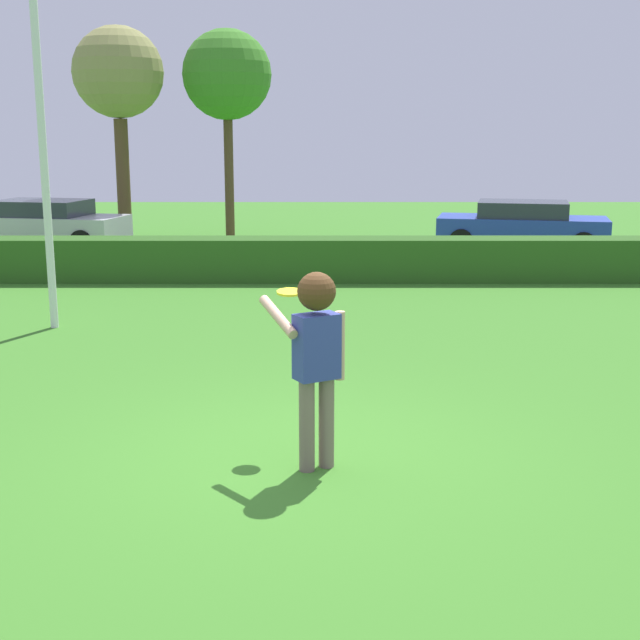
{
  "coord_description": "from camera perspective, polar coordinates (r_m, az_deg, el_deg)",
  "views": [
    {
      "loc": [
        0.23,
        -7.68,
        2.96
      ],
      "look_at": [
        0.2,
        0.67,
        1.15
      ],
      "focal_mm": 48.74,
      "sensor_mm": 36.0,
      "label": 1
    }
  ],
  "objects": [
    {
      "name": "ground_plane",
      "position": [
        8.24,
        -1.4,
        -8.85
      ],
      "size": [
        60.0,
        60.0,
        0.0
      ],
      "primitive_type": "plane",
      "color": "#3B7925"
    },
    {
      "name": "person",
      "position": [
        7.59,
        -0.06,
        -1.66
      ],
      "size": [
        0.78,
        0.61,
        1.79
      ],
      "color": "#79625B",
      "rests_on": "ground"
    },
    {
      "name": "frisbee",
      "position": [
        8.24,
        -1.79,
        1.84
      ],
      "size": [
        0.25,
        0.25,
        0.05
      ],
      "color": "yellow"
    },
    {
      "name": "lamppost",
      "position": [
        13.75,
        -17.66,
        12.72
      ],
      "size": [
        0.24,
        0.24,
        5.79
      ],
      "color": "silver",
      "rests_on": "ground"
    },
    {
      "name": "hedge_row",
      "position": [
        17.68,
        -0.53,
        4.01
      ],
      "size": [
        21.49,
        0.9,
        0.86
      ],
      "primitive_type": "cube",
      "color": "#2A561B",
      "rests_on": "ground"
    },
    {
      "name": "parked_car_silver",
      "position": [
        23.7,
        -17.51,
        6.18
      ],
      "size": [
        4.46,
        2.52,
        1.25
      ],
      "color": "#B7B7BC",
      "rests_on": "ground"
    },
    {
      "name": "parked_car_blue",
      "position": [
        22.77,
        13.33,
        6.18
      ],
      "size": [
        4.47,
        2.59,
        1.25
      ],
      "color": "#263FA5",
      "rests_on": "ground"
    },
    {
      "name": "willow_tree",
      "position": [
        24.86,
        -5.92,
        15.64
      ],
      "size": [
        2.45,
        2.45,
        5.73
      ],
      "color": "brown",
      "rests_on": "ground"
    },
    {
      "name": "bare_elm_tree",
      "position": [
        24.86,
        -12.89,
        15.39
      ],
      "size": [
        2.44,
        2.44,
        5.76
      ],
      "color": "brown",
      "rests_on": "ground"
    }
  ]
}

